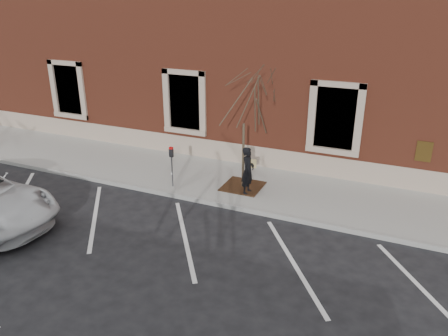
% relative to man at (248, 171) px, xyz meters
% --- Properties ---
extents(ground, '(120.00, 120.00, 0.00)m').
position_rel_man_xyz_m(ground, '(-0.70, -0.99, -0.97)').
color(ground, '#28282B').
rests_on(ground, ground).
extents(sidewalk_near, '(40.00, 3.50, 0.15)m').
position_rel_man_xyz_m(sidewalk_near, '(-0.70, 0.76, -0.90)').
color(sidewalk_near, '#A09E97').
rests_on(sidewalk_near, ground).
extents(curb_near, '(40.00, 0.12, 0.15)m').
position_rel_man_xyz_m(curb_near, '(-0.70, -1.04, -0.90)').
color(curb_near, '#9E9E99').
rests_on(curb_near, ground).
extents(parking_stripes, '(28.00, 4.40, 0.01)m').
position_rel_man_xyz_m(parking_stripes, '(-0.70, -3.19, -0.97)').
color(parking_stripes, silver).
rests_on(parking_stripes, ground).
extents(building_civic, '(40.00, 8.62, 8.00)m').
position_rel_man_xyz_m(building_civic, '(-0.70, 6.75, 3.02)').
color(building_civic, brown).
rests_on(building_civic, ground).
extents(man, '(0.42, 0.61, 1.65)m').
position_rel_man_xyz_m(man, '(0.00, 0.00, 0.00)').
color(man, black).
rests_on(man, sidewalk_near).
extents(parking_meter, '(0.13, 0.10, 1.46)m').
position_rel_man_xyz_m(parking_meter, '(-2.62, -0.53, 0.19)').
color(parking_meter, '#595B60').
rests_on(parking_meter, sidewalk_near).
extents(tree_grate, '(1.34, 1.34, 0.03)m').
position_rel_man_xyz_m(tree_grate, '(-0.34, 0.42, -0.81)').
color(tree_grate, '#3F2614').
rests_on(tree_grate, sidewalk_near).
extents(sapling, '(2.51, 2.51, 4.19)m').
position_rel_man_xyz_m(sapling, '(-0.34, 0.42, 2.11)').
color(sapling, '#4E412F').
rests_on(sapling, sidewalk_near).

